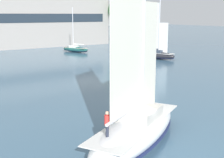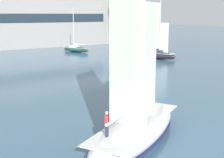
{
  "view_description": "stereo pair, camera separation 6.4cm",
  "coord_description": "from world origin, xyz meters",
  "px_view_note": "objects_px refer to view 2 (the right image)",
  "views": [
    {
      "loc": [
        -13.05,
        -15.94,
        8.92
      ],
      "look_at": [
        0.0,
        3.0,
        4.17
      ],
      "focal_mm": 50.0,
      "sensor_mm": 36.0,
      "label": 1
    },
    {
      "loc": [
        -13.0,
        -15.97,
        8.92
      ],
      "look_at": [
        0.0,
        3.0,
        4.17
      ],
      "focal_mm": 50.0,
      "sensor_mm": 36.0,
      "label": 2
    }
  ],
  "objects_px": {
    "sailboat_main": "(136,127)",
    "sailboat_moored_outer_mooring": "(76,49)",
    "tree_shore_left": "(121,10)",
    "sailboat_moored_near_marina": "(156,54)"
  },
  "relations": [
    {
      "from": "sailboat_main",
      "to": "tree_shore_left",
      "type": "bearing_deg",
      "value": 54.92
    },
    {
      "from": "tree_shore_left",
      "to": "sailboat_main",
      "type": "distance_m",
      "value": 76.85
    },
    {
      "from": "sailboat_main",
      "to": "sailboat_moored_outer_mooring",
      "type": "bearing_deg",
      "value": 66.37
    },
    {
      "from": "sailboat_main",
      "to": "sailboat_moored_outer_mooring",
      "type": "height_order",
      "value": "sailboat_main"
    },
    {
      "from": "tree_shore_left",
      "to": "sailboat_moored_outer_mooring",
      "type": "height_order",
      "value": "tree_shore_left"
    },
    {
      "from": "sailboat_moored_near_marina",
      "to": "tree_shore_left",
      "type": "bearing_deg",
      "value": 66.94
    },
    {
      "from": "tree_shore_left",
      "to": "sailboat_moored_near_marina",
      "type": "xyz_separation_m",
      "value": [
        -13.07,
        -30.7,
        -9.22
      ]
    },
    {
      "from": "tree_shore_left",
      "to": "sailboat_moored_outer_mooring",
      "type": "relative_size",
      "value": 1.37
    },
    {
      "from": "sailboat_moored_near_marina",
      "to": "sailboat_moored_outer_mooring",
      "type": "relative_size",
      "value": 1.16
    },
    {
      "from": "tree_shore_left",
      "to": "sailboat_main",
      "type": "height_order",
      "value": "sailboat_main"
    }
  ]
}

